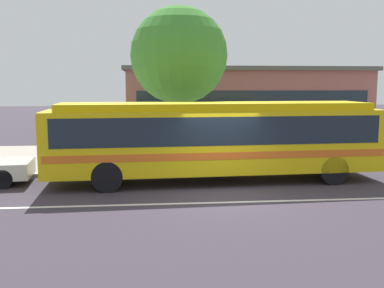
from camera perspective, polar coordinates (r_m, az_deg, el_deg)
The scene contains 10 objects.
ground_plane at distance 13.99m, azimuth 4.25°, elevation -6.58°, with size 120.00×120.00×0.00m, color #3A333C.
sidewalk_slab at distance 21.18m, azimuth 0.81°, elevation -1.53°, with size 60.00×8.00×0.12m, color #A4998B.
lane_stripe_center at distance 13.22m, azimuth 4.85°, elevation -7.41°, with size 56.00×0.16×0.01m, color silver.
transit_bus at distance 15.71m, azimuth 3.00°, elevation 1.03°, with size 11.71×2.97×2.79m.
pedestrian_waiting_near_sign at distance 19.27m, azimuth 17.08°, elevation 0.47°, with size 0.40×0.40×1.75m.
pedestrian_walking_along_curb at distance 20.23m, azimuth 13.57°, elevation 0.71°, with size 0.41×0.41×1.63m.
pedestrian_standing_by_tree at distance 18.27m, azimuth 10.57°, elevation 0.29°, with size 0.45×0.45×1.74m.
bus_stop_sign at distance 18.33m, azimuth 13.88°, elevation 1.66°, with size 0.16×0.43×2.29m.
street_tree_near_stop at distance 20.21m, azimuth -1.66°, elevation 11.20°, with size 4.31×4.31×6.74m.
station_building at distance 29.34m, azimuth 6.20°, elevation 5.25°, with size 14.81×8.16×4.46m.
Camera 1 is at (-2.35, -13.36, 3.42)m, focal length 41.82 mm.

